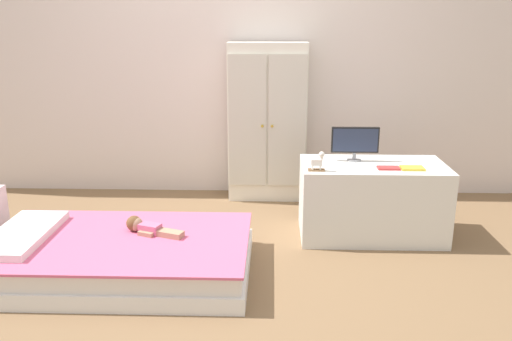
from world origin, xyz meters
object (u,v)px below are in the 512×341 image
bed (120,256)px  tv_monitor (355,141)px  tv_stand (372,200)px  wardrobe (267,122)px  book_red (389,168)px  doll (144,226)px  book_yellow (412,168)px  rocking_horse_toy (318,161)px

bed → tv_monitor: (1.51, 0.73, 0.56)m
bed → tv_stand: bearing=21.3°
wardrobe → bed: bearing=-121.2°
wardrobe → book_red: wardrobe is taller
doll → tv_monitor: 1.57m
doll → book_yellow: 1.81m
wardrobe → tv_stand: wardrobe is taller
tv_monitor → doll: bearing=-155.9°
wardrobe → tv_stand: 1.19m
wardrobe → book_red: (0.83, -0.94, -0.13)m
bed → tv_stand: (1.64, 0.64, 0.16)m
book_red → tv_stand: bearing=122.0°
tv_monitor → book_red: (0.20, -0.21, -0.14)m
bed → rocking_horse_toy: 1.40m
tv_stand → book_red: book_red is taller
doll → tv_stand: tv_stand is taller
doll → rocking_horse_toy: bearing=17.4°
wardrobe → book_yellow: wardrobe is taller
tv_stand → tv_monitor: bearing=143.9°
bed → tv_stand: 1.76m
wardrobe → tv_stand: (0.75, -0.82, -0.40)m
book_yellow → tv_monitor: bearing=149.5°
rocking_horse_toy → book_yellow: bearing=5.4°
book_yellow → rocking_horse_toy: bearing=-174.6°
tv_stand → tv_monitor: size_ratio=3.00×
tv_monitor → rocking_horse_toy: tv_monitor is taller
bed → book_yellow: 1.99m
book_yellow → doll: bearing=-166.9°
tv_stand → doll: bearing=-160.7°
tv_monitor → book_red: tv_monitor is taller
tv_monitor → book_yellow: 0.44m
tv_monitor → book_yellow: size_ratio=2.20×
wardrobe → doll: bearing=-119.2°
wardrobe → book_yellow: 1.37m
wardrobe → tv_stand: size_ratio=1.32×
wardrobe → rocking_horse_toy: 1.06m
wardrobe → book_yellow: size_ratio=8.73×
bed → tv_stand: size_ratio=1.58×
tv_monitor → book_yellow: bearing=-30.5°
doll → tv_stand: 1.60m
book_red → book_yellow: book_yellow is taller
book_red → rocking_horse_toy: bearing=-172.8°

